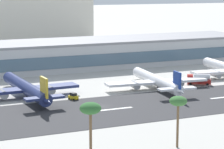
{
  "coord_description": "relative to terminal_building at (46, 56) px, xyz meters",
  "views": [
    {
      "loc": [
        -55.19,
        -133.48,
        35.63
      ],
      "look_at": [
        10.28,
        16.39,
        6.14
      ],
      "focal_mm": 79.97,
      "sensor_mm": 36.0,
      "label": 1
    }
  ],
  "objects": [
    {
      "name": "service_baggage_tug_2",
      "position": [
        -8.31,
        -58.72,
        -4.9
      ],
      "size": [
        2.88,
        3.57,
        2.2
      ],
      "rotation": [
        0.0,
        0.0,
        1.99
      ],
      "color": "gold",
      "rests_on": "ground_plane"
    },
    {
      "name": "palm_tree_3",
      "position": [
        -23.7,
        -113.66,
        5.03
      ],
      "size": [
        4.38,
        4.38,
        12.59
      ],
      "color": "brown",
      "rests_on": "ground_plane"
    },
    {
      "name": "airliner_gold_tail_gate_1",
      "position": [
        -21.1,
        -50.87,
        -2.89
      ],
      "size": [
        34.55,
        45.79,
        9.55
      ],
      "rotation": [
        0.0,
        0.0,
        1.62
      ],
      "color": "navy",
      "rests_on": "ground_plane"
    },
    {
      "name": "airliner_navy_tail_gate_2",
      "position": [
        23.77,
        -55.33,
        -3.19
      ],
      "size": [
        36.88,
        41.44,
        8.66
      ],
      "rotation": [
        0.0,
        0.0,
        1.48
      ],
      "color": "white",
      "rests_on": "ground_plane"
    },
    {
      "name": "runway_centreline_dash_4",
      "position": [
        -1.85,
        -75.23,
        -5.86
      ],
      "size": [
        12.0,
        1.2,
        0.01
      ],
      "primitive_type": "cube",
      "color": "white",
      "rests_on": "runway_strip"
    },
    {
      "name": "palm_tree_2",
      "position": [
        -2.48,
        -112.12,
        4.18
      ],
      "size": [
        3.95,
        3.95,
        11.62
      ],
      "color": "brown",
      "rests_on": "ground_plane"
    },
    {
      "name": "terminal_building",
      "position": [
        0.0,
        0.0,
        0.0
      ],
      "size": [
        189.8,
        29.17,
        11.87
      ],
      "color": "#B7BABC",
      "rests_on": "ground_plane"
    },
    {
      "name": "service_fuel_truck_0",
      "position": [
        41.16,
        -54.38,
        -3.91
      ],
      "size": [
        8.59,
        6.71,
        3.95
      ],
      "rotation": [
        0.0,
        0.0,
        2.58
      ],
      "color": "#B2231E",
      "rests_on": "ground_plane"
    },
    {
      "name": "ground_plane",
      "position": [
        -3.18,
        -70.29,
        -5.94
      ],
      "size": [
        1400.0,
        1400.0,
        0.0
      ],
      "primitive_type": "plane",
      "color": "#B2AFA8"
    },
    {
      "name": "runway_strip",
      "position": [
        -3.18,
        -75.23,
        -5.9
      ],
      "size": [
        800.0,
        33.38,
        0.08
      ],
      "primitive_type": "cube",
      "color": "#2D2D30",
      "rests_on": "ground_plane"
    }
  ]
}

